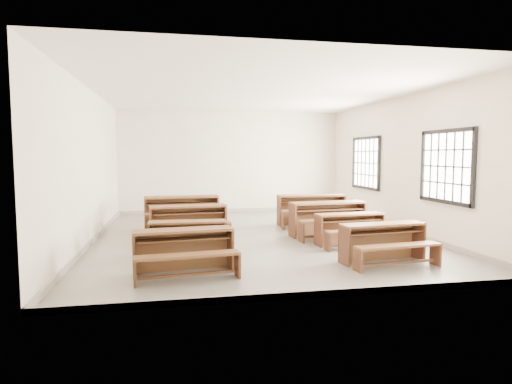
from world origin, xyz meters
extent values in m
plane|color=slate|center=(0.00, 0.00, 0.00)|extent=(8.50, 8.50, 0.00)
cube|color=white|center=(0.00, 0.00, 3.18)|extent=(7.00, 8.50, 0.05)
cube|color=beige|center=(0.00, 4.22, 1.60)|extent=(7.00, 0.05, 3.20)
cube|color=beige|center=(0.00, -4.22, 1.60)|extent=(7.00, 0.05, 3.20)
cube|color=beige|center=(-3.48, 0.00, 1.60)|extent=(0.05, 8.50, 3.20)
cube|color=beige|center=(3.48, 0.00, 1.60)|extent=(0.05, 8.50, 3.20)
cube|color=gray|center=(0.00, 4.23, 0.05)|extent=(7.00, 0.04, 0.10)
cube|color=gray|center=(0.00, -4.23, 0.05)|extent=(7.00, 0.04, 0.10)
cube|color=gray|center=(-3.48, 0.00, 0.05)|extent=(0.04, 8.50, 0.10)
cube|color=gray|center=(3.48, 0.00, 0.05)|extent=(0.04, 8.50, 0.10)
cube|color=white|center=(3.47, -1.80, 1.60)|extent=(0.02, 1.50, 1.30)
cube|color=black|center=(3.45, -1.80, 2.29)|extent=(0.06, 1.62, 0.08)
cube|color=black|center=(3.45, -1.80, 0.91)|extent=(0.06, 1.62, 0.08)
cube|color=black|center=(3.45, -2.59, 1.60)|extent=(0.06, 0.08, 1.46)
cube|color=black|center=(3.45, -1.01, 1.60)|extent=(0.06, 0.08, 1.46)
cube|color=white|center=(3.47, 1.80, 1.60)|extent=(0.02, 1.50, 1.30)
cube|color=black|center=(3.45, 1.80, 2.29)|extent=(0.06, 1.62, 0.08)
cube|color=black|center=(3.45, 1.80, 0.91)|extent=(0.06, 1.62, 0.08)
cube|color=black|center=(3.45, 1.01, 1.60)|extent=(0.06, 0.08, 1.46)
cube|color=black|center=(3.45, 2.59, 1.60)|extent=(0.06, 0.08, 1.46)
cube|color=brown|center=(-1.66, -2.72, 0.67)|extent=(1.56, 0.54, 0.04)
cube|color=brown|center=(-1.68, -2.55, 0.32)|extent=(1.52, 0.20, 0.65)
cube|color=#4D291A|center=(-2.40, -2.80, 0.32)|extent=(0.08, 0.38, 0.65)
cube|color=#4D291A|center=(-0.92, -2.65, 0.32)|extent=(0.08, 0.38, 0.65)
cube|color=#4D291A|center=(-1.66, -2.74, 0.53)|extent=(1.44, 0.44, 0.02)
cube|color=brown|center=(-1.61, -3.19, 0.38)|extent=(1.55, 0.43, 0.04)
cube|color=#4D291A|center=(-2.35, -3.27, 0.18)|extent=(0.07, 0.27, 0.36)
cube|color=#4D291A|center=(-0.87, -3.11, 0.18)|extent=(0.07, 0.27, 0.36)
cube|color=#4D291A|center=(-1.61, -3.19, 0.10)|extent=(1.41, 0.20, 0.04)
cube|color=brown|center=(-1.56, -1.53, 0.61)|extent=(1.41, 0.39, 0.03)
cube|color=brown|center=(-1.56, -1.38, 0.30)|extent=(1.40, 0.08, 0.59)
cube|color=#4D291A|center=(-2.24, -1.51, 0.30)|extent=(0.05, 0.35, 0.59)
cube|color=#4D291A|center=(-0.88, -1.55, 0.30)|extent=(0.05, 0.35, 0.59)
cube|color=#4D291A|center=(-1.56, -1.55, 0.49)|extent=(1.30, 0.30, 0.02)
cube|color=brown|center=(-1.58, -1.96, 0.35)|extent=(1.40, 0.29, 0.03)
cube|color=#4D291A|center=(-2.26, -1.94, 0.17)|extent=(0.04, 0.25, 0.33)
cube|color=#4D291A|center=(-0.90, -1.98, 0.17)|extent=(0.04, 0.25, 0.33)
cube|color=#4D291A|center=(-1.58, -1.96, 0.09)|extent=(1.29, 0.08, 0.03)
cube|color=brown|center=(-1.50, -0.03, 0.72)|extent=(1.67, 0.55, 0.04)
cube|color=brown|center=(-1.52, 0.15, 0.35)|extent=(1.63, 0.19, 0.70)
cube|color=#4D291A|center=(-2.30, -0.10, 0.35)|extent=(0.08, 0.41, 0.70)
cube|color=#4D291A|center=(-0.71, 0.04, 0.35)|extent=(0.08, 0.41, 0.70)
cube|color=#4D291A|center=(-1.50, -0.05, 0.57)|extent=(1.54, 0.44, 0.02)
cube|color=brown|center=(-1.46, -0.53, 0.41)|extent=(1.66, 0.43, 0.04)
cube|color=#4D291A|center=(-2.25, -0.60, 0.19)|extent=(0.07, 0.29, 0.39)
cube|color=#4D291A|center=(-0.66, -0.46, 0.19)|extent=(0.07, 0.29, 0.39)
cube|color=#4D291A|center=(-1.46, -0.53, 0.10)|extent=(1.51, 0.18, 0.04)
cube|color=brown|center=(-1.62, 1.34, 0.79)|extent=(1.83, 0.59, 0.05)
cube|color=brown|center=(-1.64, 1.55, 0.38)|extent=(1.80, 0.19, 0.77)
cube|color=#4D291A|center=(-2.50, 1.27, 0.38)|extent=(0.08, 0.45, 0.77)
cube|color=#4D291A|center=(-0.75, 1.41, 0.38)|extent=(0.08, 0.45, 0.77)
cube|color=#4D291A|center=(-1.62, 1.32, 0.63)|extent=(1.69, 0.47, 0.02)
cube|color=brown|center=(-1.58, 0.79, 0.45)|extent=(1.82, 0.46, 0.05)
cube|color=#4D291A|center=(-2.46, 0.72, 0.21)|extent=(0.07, 0.32, 0.43)
cube|color=#4D291A|center=(-0.70, 0.86, 0.21)|extent=(0.07, 0.32, 0.43)
cube|color=#4D291A|center=(-1.58, 0.79, 0.11)|extent=(1.67, 0.19, 0.05)
cube|color=brown|center=(1.69, -2.66, 0.65)|extent=(1.51, 0.51, 0.04)
cube|color=brown|center=(1.68, -2.49, 0.32)|extent=(1.48, 0.18, 0.63)
cube|color=#4D291A|center=(0.97, -2.73, 0.32)|extent=(0.07, 0.37, 0.63)
cube|color=#4D291A|center=(2.41, -2.59, 0.32)|extent=(0.07, 0.37, 0.63)
cube|color=#4D291A|center=(1.70, -2.68, 0.52)|extent=(1.39, 0.41, 0.02)
cube|color=brown|center=(1.74, -3.11, 0.37)|extent=(1.50, 0.40, 0.04)
cube|color=#4D291A|center=(1.02, -3.18, 0.18)|extent=(0.06, 0.26, 0.35)
cube|color=#4D291A|center=(2.46, -3.04, 0.18)|extent=(0.06, 0.26, 0.35)
cube|color=#4D291A|center=(1.74, -3.11, 0.09)|extent=(1.37, 0.18, 0.04)
cube|color=brown|center=(1.72, -1.21, 0.62)|extent=(1.45, 0.48, 0.04)
cube|color=brown|center=(1.71, -1.05, 0.30)|extent=(1.42, 0.16, 0.61)
cube|color=#4D291A|center=(1.03, -1.27, 0.30)|extent=(0.07, 0.36, 0.61)
cube|color=#4D291A|center=(2.41, -1.15, 0.30)|extent=(0.07, 0.36, 0.61)
cube|color=#4D291A|center=(1.72, -1.23, 0.50)|extent=(1.34, 0.38, 0.02)
cube|color=brown|center=(1.76, -1.64, 0.36)|extent=(1.44, 0.38, 0.04)
cube|color=#4D291A|center=(1.07, -1.71, 0.17)|extent=(0.06, 0.25, 0.34)
cube|color=#4D291A|center=(2.45, -1.58, 0.17)|extent=(0.06, 0.25, 0.34)
cube|color=#4D291A|center=(1.76, -1.64, 0.09)|extent=(1.32, 0.16, 0.04)
cube|color=brown|center=(1.60, -0.23, 0.75)|extent=(1.75, 0.57, 0.04)
cube|color=brown|center=(1.59, -0.04, 0.37)|extent=(1.72, 0.18, 0.73)
cube|color=#4D291A|center=(0.77, -0.30, 0.37)|extent=(0.08, 0.43, 0.73)
cube|color=#4D291A|center=(2.44, -0.16, 0.37)|extent=(0.08, 0.43, 0.73)
cube|color=#4D291A|center=(1.60, -0.25, 0.60)|extent=(1.61, 0.45, 0.02)
cube|color=brown|center=(1.65, -0.76, 0.43)|extent=(1.74, 0.44, 0.04)
cube|color=#4D291A|center=(0.81, -0.83, 0.20)|extent=(0.07, 0.30, 0.41)
cube|color=#4D291A|center=(2.48, -0.69, 0.20)|extent=(0.07, 0.30, 0.41)
cube|color=#4D291A|center=(1.65, -0.76, 0.11)|extent=(1.59, 0.18, 0.04)
cube|color=brown|center=(1.71, 1.29, 0.77)|extent=(1.78, 0.54, 0.04)
cube|color=brown|center=(1.72, 1.49, 0.37)|extent=(1.75, 0.15, 0.74)
cube|color=#4D291A|center=(0.86, 1.35, 0.37)|extent=(0.07, 0.44, 0.74)
cube|color=#4D291A|center=(2.56, 1.24, 0.37)|extent=(0.07, 0.44, 0.74)
cube|color=#4D291A|center=(1.71, 1.27, 0.61)|extent=(1.64, 0.42, 0.02)
cube|color=brown|center=(1.68, 0.76, 0.44)|extent=(1.77, 0.41, 0.04)
cube|color=#4D291A|center=(0.83, 0.81, 0.21)|extent=(0.06, 0.31, 0.42)
cube|color=#4D291A|center=(2.53, 0.71, 0.21)|extent=(0.06, 0.31, 0.42)
cube|color=#4D291A|center=(1.68, 0.76, 0.11)|extent=(1.62, 0.15, 0.04)
camera|label=1|loc=(-1.77, -9.33, 1.83)|focal=30.00mm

